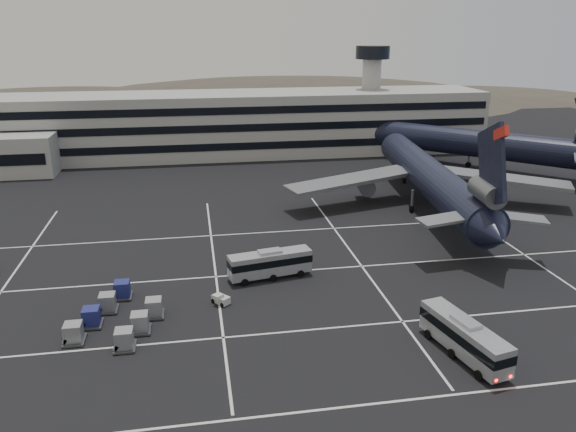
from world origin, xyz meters
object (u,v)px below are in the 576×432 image
(bus_near, at_px, (464,336))
(bus_far, at_px, (270,263))
(uld_cluster, at_px, (117,315))
(trijet_main, at_px, (431,178))

(bus_near, height_order, bus_far, bus_near)
(uld_cluster, bearing_deg, bus_far, 26.20)
(trijet_main, distance_m, uld_cluster, 54.84)
(bus_far, height_order, uld_cluster, bus_far)
(trijet_main, distance_m, bus_far, 36.50)
(trijet_main, xyz_separation_m, uld_cluster, (-45.76, -29.90, -4.31))
(bus_far, relative_size, uld_cluster, 0.75)
(bus_far, bearing_deg, trijet_main, -64.09)
(bus_far, bearing_deg, bus_near, -153.46)
(trijet_main, bearing_deg, bus_near, -102.38)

